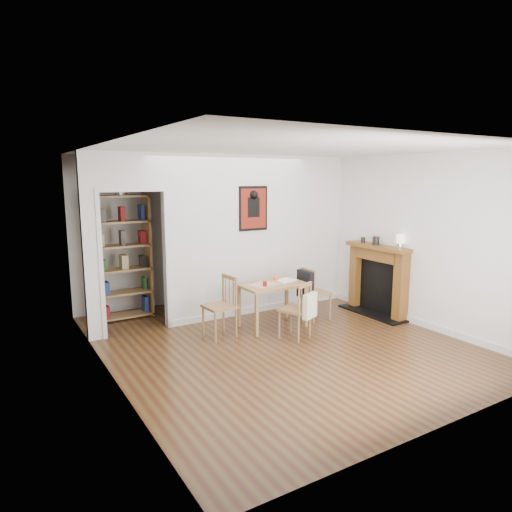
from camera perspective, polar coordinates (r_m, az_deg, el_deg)
ground at (r=6.45m, az=2.74°, el=-10.61°), size 5.20×5.20×0.00m
room_shell at (r=7.31m, az=-2.40°, el=2.33°), size 5.20×5.20×5.20m
dining_table at (r=6.89m, az=2.09°, el=-4.11°), size 0.99×0.63×0.67m
chair_left at (r=6.50m, az=-4.60°, el=-6.39°), size 0.47×0.47×0.88m
chair_right at (r=7.34m, az=7.38°, el=-4.57°), size 0.48×0.42×0.84m
chair_front at (r=6.48m, az=4.98°, el=-6.69°), size 0.53×0.56×0.81m
bookshelf at (r=7.54m, az=-16.21°, el=-0.20°), size 0.84×0.34×2.00m
fireplace at (r=7.81m, az=15.02°, el=-2.59°), size 0.45×1.25×1.16m
red_glass at (r=6.67m, az=1.13°, el=-3.50°), size 0.06×0.06×0.08m
orange_fruit at (r=7.02m, az=2.48°, el=-2.81°), size 0.09×0.09×0.09m
placemat at (r=6.81m, az=0.94°, el=-3.56°), size 0.49×0.42×0.00m
notebook at (r=7.06m, az=3.67°, el=-3.05°), size 0.36×0.30×0.02m
mantel_lamp at (r=7.44m, az=17.58°, el=1.98°), size 0.14×0.14×0.22m
ceramic_jar_a at (r=7.72m, az=14.77°, el=1.89°), size 0.11×0.11×0.13m
ceramic_jar_b at (r=7.90m, az=13.25°, el=1.98°), size 0.07×0.07×0.09m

